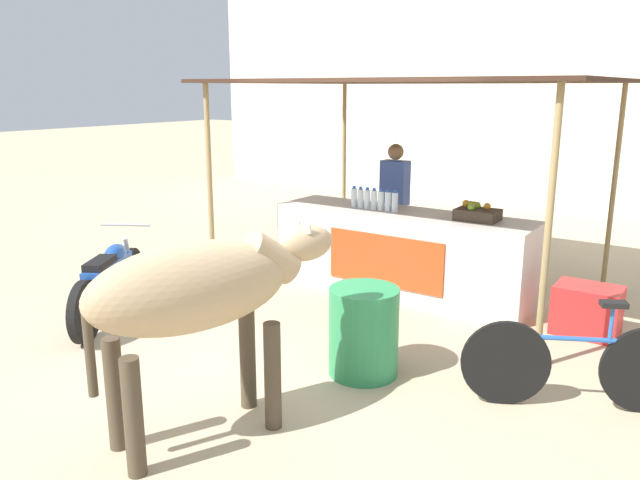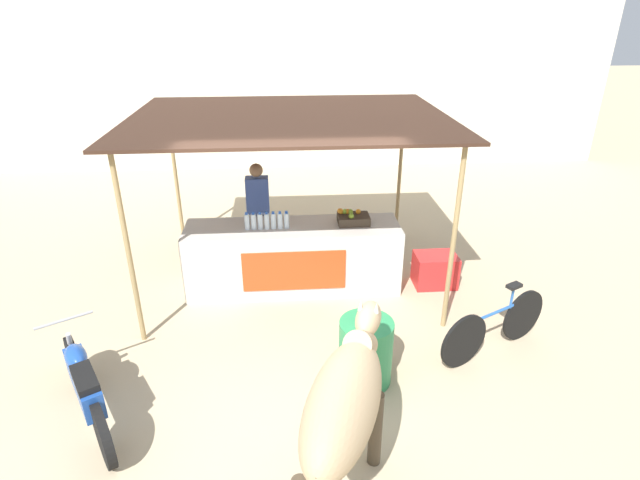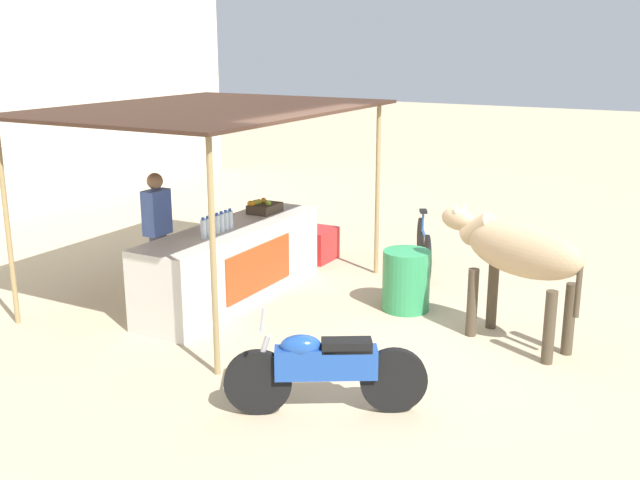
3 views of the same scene
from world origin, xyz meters
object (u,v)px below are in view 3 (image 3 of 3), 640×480
(bicycle_leaning, at_px, (424,247))
(fruit_crate, at_px, (263,207))
(water_barrel, at_px, (406,280))
(vendor_behind_counter, at_px, (158,237))
(stall_counter, at_px, (232,263))
(cow, at_px, (518,252))
(motorcycle_parked, at_px, (324,368))
(cooler_box, at_px, (318,245))

(bicycle_leaning, bearing_deg, fruit_crate, 129.91)
(bicycle_leaning, bearing_deg, water_barrel, -166.43)
(vendor_behind_counter, bearing_deg, water_barrel, -66.65)
(stall_counter, distance_m, water_barrel, 2.19)
(cow, relative_size, motorcycle_parked, 1.15)
(vendor_behind_counter, height_order, water_barrel, vendor_behind_counter)
(fruit_crate, bearing_deg, vendor_behind_counter, 152.90)
(stall_counter, distance_m, motorcycle_parked, 3.21)
(stall_counter, bearing_deg, fruit_crate, 4.35)
(stall_counter, relative_size, fruit_crate, 6.82)
(motorcycle_parked, distance_m, bicycle_leaning, 4.46)
(cow, distance_m, motorcycle_parked, 2.68)
(water_barrel, relative_size, cow, 0.41)
(bicycle_leaning, bearing_deg, motorcycle_parked, -170.27)
(water_barrel, bearing_deg, bicycle_leaning, 13.57)
(water_barrel, bearing_deg, cow, -106.00)
(fruit_crate, xyz_separation_m, motorcycle_parked, (-2.93, -2.50, -0.61))
(cooler_box, relative_size, bicycle_leaning, 0.40)
(fruit_crate, height_order, bicycle_leaning, fruit_crate)
(bicycle_leaning, bearing_deg, cow, -137.84)
(cooler_box, relative_size, motorcycle_parked, 0.38)
(water_barrel, bearing_deg, cooler_box, 55.70)
(motorcycle_parked, bearing_deg, cow, -23.89)
(cooler_box, distance_m, motorcycle_parked, 4.77)
(fruit_crate, bearing_deg, cow, -98.56)
(fruit_crate, distance_m, cow, 3.60)
(water_barrel, xyz_separation_m, motorcycle_parked, (-2.80, -0.37, 0.06))
(cow, bearing_deg, motorcycle_parked, 156.11)
(stall_counter, relative_size, bicycle_leaning, 2.00)
(water_barrel, height_order, bicycle_leaning, bicycle_leaning)
(stall_counter, bearing_deg, water_barrel, -70.90)
(stall_counter, distance_m, vendor_behind_counter, 0.98)
(cow, bearing_deg, stall_counter, 95.03)
(motorcycle_parked, relative_size, bicycle_leaning, 1.06)
(cooler_box, xyz_separation_m, water_barrel, (-1.35, -1.97, 0.13))
(cow, relative_size, bicycle_leaning, 1.22)
(stall_counter, bearing_deg, vendor_behind_counter, 123.68)
(motorcycle_parked, bearing_deg, bicycle_leaning, 9.73)
(stall_counter, bearing_deg, bicycle_leaning, -36.15)
(vendor_behind_counter, xyz_separation_m, cow, (0.81, -4.25, 0.18))
(fruit_crate, height_order, cow, cow)
(cooler_box, height_order, motorcycle_parked, motorcycle_parked)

